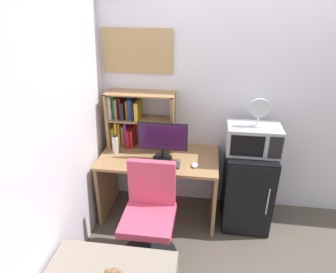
{
  "coord_description": "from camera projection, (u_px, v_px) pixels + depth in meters",
  "views": [
    {
      "loc": [
        -0.46,
        -3.03,
        2.27
      ],
      "look_at": [
        -0.83,
        -0.37,
        0.99
      ],
      "focal_mm": 31.88,
      "sensor_mm": 36.0,
      "label": 1
    }
  ],
  "objects": [
    {
      "name": "desk",
      "position": [
        159.0,
        174.0,
        3.22
      ],
      "size": [
        1.23,
        0.68,
        0.74
      ],
      "color": "#997047",
      "rests_on": "ground_plane"
    },
    {
      "name": "wall_corkboard",
      "position": [
        137.0,
        51.0,
        3.01
      ],
      "size": [
        0.73,
        0.02,
        0.44
      ],
      "primitive_type": "cube",
      "color": "tan"
    },
    {
      "name": "wall_left",
      "position": [
        14.0,
        168.0,
        1.84
      ],
      "size": [
        0.04,
        4.4,
        2.6
      ],
      "primitive_type": "cube",
      "color": "silver",
      "rests_on": "ground_plane"
    },
    {
      "name": "wall_back",
      "position": [
        293.0,
        100.0,
        3.03
      ],
      "size": [
        6.4,
        0.04,
        2.6
      ],
      "primitive_type": "cube",
      "color": "silver",
      "rests_on": "ground_plane"
    },
    {
      "name": "monitor",
      "position": [
        162.0,
        139.0,
        2.98
      ],
      "size": [
        0.5,
        0.19,
        0.39
      ],
      "color": "black",
      "rests_on": "desk"
    },
    {
      "name": "computer_mouse",
      "position": [
        195.0,
        165.0,
        2.92
      ],
      "size": [
        0.06,
        0.09,
        0.03
      ],
      "primitive_type": "ellipsoid",
      "color": "silver",
      "rests_on": "desk"
    },
    {
      "name": "hutch_bookshelf",
      "position": [
        132.0,
        118.0,
        3.22
      ],
      "size": [
        0.72,
        0.26,
        0.62
      ],
      "color": "#997047",
      "rests_on": "desk"
    },
    {
      "name": "desk_fan",
      "position": [
        259.0,
        111.0,
        2.78
      ],
      "size": [
        0.18,
        0.11,
        0.28
      ],
      "color": "silver",
      "rests_on": "microwave"
    },
    {
      "name": "water_bottle",
      "position": [
        116.0,
        144.0,
        3.16
      ],
      "size": [
        0.07,
        0.07,
        0.2
      ],
      "color": "silver",
      "rests_on": "desk"
    },
    {
      "name": "mini_fridge",
      "position": [
        247.0,
        187.0,
        3.15
      ],
      "size": [
        0.48,
        0.56,
        0.85
      ],
      "color": "black",
      "rests_on": "ground_plane"
    },
    {
      "name": "microwave",
      "position": [
        253.0,
        139.0,
        2.91
      ],
      "size": [
        0.51,
        0.33,
        0.28
      ],
      "color": "#ADADB2",
      "rests_on": "mini_fridge"
    },
    {
      "name": "keyboard",
      "position": [
        161.0,
        164.0,
        2.96
      ],
      "size": [
        0.37,
        0.12,
        0.02
      ],
      "primitive_type": "cube",
      "color": "#333338",
      "rests_on": "desk"
    },
    {
      "name": "desk_chair",
      "position": [
        150.0,
        220.0,
        2.74
      ],
      "size": [
        0.53,
        0.53,
        0.94
      ],
      "color": "black",
      "rests_on": "ground_plane"
    }
  ]
}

